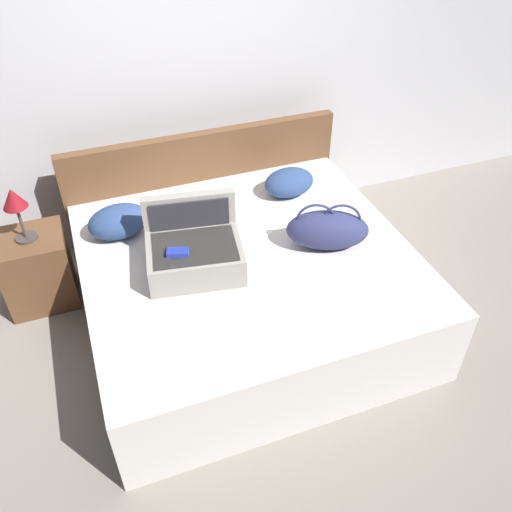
{
  "coord_description": "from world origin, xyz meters",
  "views": [
    {
      "loc": [
        -0.84,
        -2.0,
        2.64
      ],
      "look_at": [
        0.0,
        0.26,
        0.65
      ],
      "focal_mm": 37.54,
      "sensor_mm": 36.0,
      "label": 1
    }
  ],
  "objects_px": {
    "duffel_bag": "(327,230)",
    "nightstand": "(37,269)",
    "pillow_near_headboard": "(289,182)",
    "table_lamp": "(14,202)",
    "hard_case_large": "(194,251)",
    "pillow_center_head": "(119,221)",
    "bed": "(249,288)"
  },
  "relations": [
    {
      "from": "bed",
      "to": "hard_case_large",
      "type": "bearing_deg",
      "value": 178.78
    },
    {
      "from": "bed",
      "to": "duffel_bag",
      "type": "xyz_separation_m",
      "value": [
        0.49,
        -0.09,
        0.4
      ]
    },
    {
      "from": "nightstand",
      "to": "hard_case_large",
      "type": "bearing_deg",
      "value": -35.45
    },
    {
      "from": "bed",
      "to": "hard_case_large",
      "type": "xyz_separation_m",
      "value": [
        -0.33,
        0.01,
        0.39
      ]
    },
    {
      "from": "bed",
      "to": "pillow_center_head",
      "type": "xyz_separation_m",
      "value": [
        -0.7,
        0.49,
        0.38
      ]
    },
    {
      "from": "hard_case_large",
      "to": "pillow_center_head",
      "type": "xyz_separation_m",
      "value": [
        -0.37,
        0.48,
        -0.02
      ]
    },
    {
      "from": "bed",
      "to": "pillow_near_headboard",
      "type": "xyz_separation_m",
      "value": [
        0.5,
        0.55,
        0.37
      ]
    },
    {
      "from": "pillow_near_headboard",
      "to": "nightstand",
      "type": "bearing_deg",
      "value": 175.85
    },
    {
      "from": "pillow_near_headboard",
      "to": "table_lamp",
      "type": "distance_m",
      "value": 1.79
    },
    {
      "from": "table_lamp",
      "to": "pillow_near_headboard",
      "type": "bearing_deg",
      "value": -4.15
    },
    {
      "from": "hard_case_large",
      "to": "pillow_near_headboard",
      "type": "height_order",
      "value": "hard_case_large"
    },
    {
      "from": "hard_case_large",
      "to": "pillow_near_headboard",
      "type": "relative_size",
      "value": 1.7
    },
    {
      "from": "bed",
      "to": "duffel_bag",
      "type": "distance_m",
      "value": 0.64
    },
    {
      "from": "pillow_near_headboard",
      "to": "table_lamp",
      "type": "relative_size",
      "value": 0.96
    },
    {
      "from": "hard_case_large",
      "to": "nightstand",
      "type": "distance_m",
      "value": 1.23
    },
    {
      "from": "pillow_center_head",
      "to": "table_lamp",
      "type": "bearing_deg",
      "value": 161.42
    },
    {
      "from": "hard_case_large",
      "to": "pillow_center_head",
      "type": "bearing_deg",
      "value": 136.74
    },
    {
      "from": "bed",
      "to": "pillow_center_head",
      "type": "distance_m",
      "value": 0.93
    },
    {
      "from": "table_lamp",
      "to": "bed",
      "type": "bearing_deg",
      "value": -28.03
    },
    {
      "from": "duffel_bag",
      "to": "pillow_center_head",
      "type": "distance_m",
      "value": 1.32
    },
    {
      "from": "nightstand",
      "to": "table_lamp",
      "type": "bearing_deg",
      "value": 0.0
    },
    {
      "from": "duffel_bag",
      "to": "nightstand",
      "type": "xyz_separation_m",
      "value": [
        -1.76,
        0.77,
        -0.41
      ]
    },
    {
      "from": "bed",
      "to": "table_lamp",
      "type": "height_order",
      "value": "table_lamp"
    },
    {
      "from": "nightstand",
      "to": "pillow_near_headboard",
      "type": "bearing_deg",
      "value": -4.15
    },
    {
      "from": "bed",
      "to": "table_lamp",
      "type": "relative_size",
      "value": 5.32
    },
    {
      "from": "duffel_bag",
      "to": "nightstand",
      "type": "height_order",
      "value": "duffel_bag"
    },
    {
      "from": "bed",
      "to": "pillow_near_headboard",
      "type": "height_order",
      "value": "pillow_near_headboard"
    },
    {
      "from": "pillow_center_head",
      "to": "hard_case_large",
      "type": "bearing_deg",
      "value": -52.6
    },
    {
      "from": "pillow_near_headboard",
      "to": "nightstand",
      "type": "relative_size",
      "value": 0.68
    },
    {
      "from": "hard_case_large",
      "to": "table_lamp",
      "type": "xyz_separation_m",
      "value": [
        -0.94,
        0.67,
        0.14
      ]
    },
    {
      "from": "bed",
      "to": "table_lamp",
      "type": "distance_m",
      "value": 1.54
    },
    {
      "from": "bed",
      "to": "nightstand",
      "type": "height_order",
      "value": "bed"
    }
  ]
}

